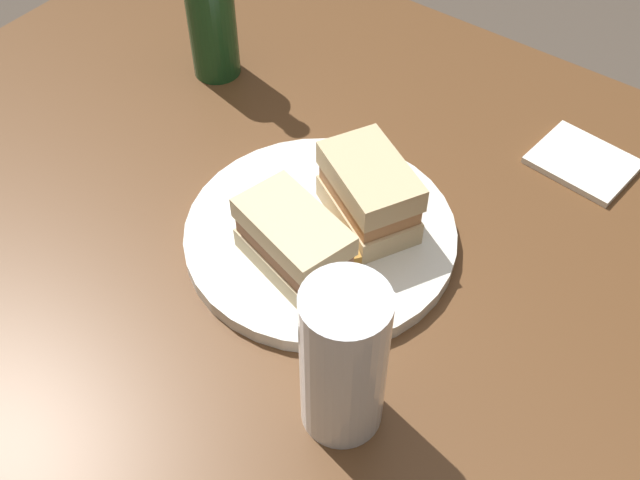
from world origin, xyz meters
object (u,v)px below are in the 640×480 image
Objects in this scene: sandwich_half_right at (370,194)px; sandwich_half_left at (294,242)px; cider_bottle at (210,3)px; napkin at (583,162)px; pint_glass at (343,369)px; plate at (320,235)px.

sandwich_half_left is at bearing 75.36° from sandwich_half_right.
cider_bottle reaches higher than napkin.
pint_glass reaches higher than sandwich_half_left.
pint_glass is at bearing 84.90° from napkin.
pint_glass is at bearing 143.89° from cider_bottle.
pint_glass is at bearing 142.69° from sandwich_half_left.
sandwich_half_right is at bearing 160.31° from cider_bottle.
plate is 2.60× the size of napkin.
napkin is at bearing -95.10° from pint_glass.
cider_bottle is 2.31× the size of napkin.
cider_bottle reaches higher than pint_glass.
sandwich_half_right is at bearing -104.64° from sandwich_half_left.
sandwich_half_left reaches higher than plate.
sandwich_half_left is at bearing 97.43° from plate.
plate is 0.34m from cider_bottle.
sandwich_half_right is 0.22m from pint_glass.
plate is 0.07m from sandwich_half_left.
sandwich_half_left is 1.17× the size of napkin.
sandwich_half_left is (-0.01, 0.05, 0.04)m from plate.
sandwich_half_right is 0.78× the size of pint_glass.
plate is at bearing -82.57° from sandwich_half_left.
sandwich_half_left is 0.51× the size of cider_bottle.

